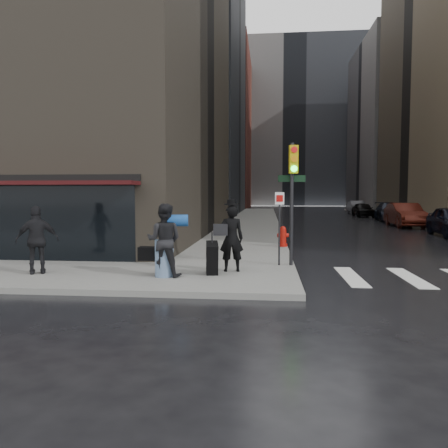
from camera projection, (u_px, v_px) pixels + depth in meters
The scene contains 17 objects.
ground at pixel (223, 281), 11.60m from camera, with size 140.00×140.00×0.00m, color black.
sidewalk_left at pixel (254, 219), 38.39m from camera, with size 4.00×50.00×0.15m, color slate.
sidewalk_right at pixel (413, 220), 37.05m from camera, with size 3.00×50.00×0.15m, color slate.
bldg_left_mid at pixel (143, 64), 49.42m from camera, with size 22.00×24.00×34.00m, color slate.
bldg_left_far at pixel (184, 130), 73.52m from camera, with size 22.00×20.00×26.00m, color brown.
bldg_right_far at pixel (434, 126), 65.71m from camera, with size 22.00×20.00×25.00m, color slate.
bldg_distant at pixel (292, 125), 87.31m from camera, with size 40.00×12.00×32.00m, color slate.
storefront at pixel (13, 209), 14.05m from camera, with size 8.40×1.11×2.83m.
man_overcoat at pixel (227, 241), 12.06m from camera, with size 1.06×1.18×2.05m.
man_jeans at pixel (164, 240), 11.39m from camera, with size 1.36×0.74×1.92m.
man_greycoat at pixel (37, 240), 11.79m from camera, with size 1.17×0.89×1.84m.
traffic_light at pixel (291, 187), 13.03m from camera, with size 0.92×0.48×3.69m.
fire_hydrant at pixel (283, 237), 17.94m from camera, with size 0.48×0.37×0.84m.
parked_car_2 at pixel (405, 215), 30.38m from camera, with size 1.77×5.09×1.68m, color #44150D.
parked_car_3 at pixel (391, 212), 36.96m from camera, with size 2.24×5.50×1.60m, color black.
parked_car_4 at pixel (363, 210), 43.71m from camera, with size 1.68×4.18×1.42m, color black.
parked_car_5 at pixel (357, 207), 50.30m from camera, with size 1.59×4.57×1.51m, color #4C4C51.
Camera 1 is at (1.17, -11.40, 2.32)m, focal length 35.00 mm.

